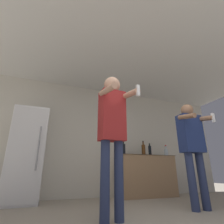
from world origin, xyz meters
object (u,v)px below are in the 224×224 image
object	(u,v)px
bottle_green_wine	(166,152)
person_woman_foreground	(112,126)
refrigerator	(27,154)
bottle_short_whiskey	(150,150)
bottle_dark_rum	(124,149)
bottle_amber_bourbon	(143,150)
person_man_side	(192,143)

from	to	relation	value
bottle_green_wine	person_woman_foreground	bearing A→B (deg)	-141.20
refrigerator	bottle_green_wine	world-z (taller)	refrigerator
refrigerator	bottle_short_whiskey	xyz separation A→B (m)	(2.66, 0.02, 0.18)
bottle_green_wine	person_woman_foreground	distance (m)	2.61
bottle_dark_rum	person_woman_foreground	world-z (taller)	person_woman_foreground
bottle_amber_bourbon	bottle_green_wine	size ratio (longest dim) A/B	1.25
bottle_amber_bourbon	bottle_short_whiskey	distance (m)	0.17
bottle_amber_bourbon	bottle_green_wine	bearing A→B (deg)	0.00
bottle_short_whiskey	person_woman_foreground	distance (m)	2.27
bottle_short_whiskey	person_woman_foreground	xyz separation A→B (m)	(-1.57, -1.64, 0.08)
bottle_green_wine	bottle_dark_rum	bearing A→B (deg)	180.00
bottle_green_wine	person_man_side	world-z (taller)	person_man_side
bottle_amber_bourbon	person_man_side	xyz separation A→B (m)	(0.02, -1.50, -0.06)
bottle_dark_rum	person_man_side	size ratio (longest dim) A/B	0.21
refrigerator	person_man_side	bearing A→B (deg)	-30.50
bottle_short_whiskey	person_woman_foreground	bearing A→B (deg)	-133.83
person_man_side	bottle_amber_bourbon	bearing A→B (deg)	90.82
bottle_dark_rum	bottle_short_whiskey	world-z (taller)	bottle_dark_rum
person_woman_foreground	person_man_side	distance (m)	1.43
bottle_green_wine	bottle_short_whiskey	world-z (taller)	bottle_short_whiskey
bottle_green_wine	person_woman_foreground	size ratio (longest dim) A/B	0.15
bottle_amber_bourbon	bottle_green_wine	xyz separation A→B (m)	(0.64, 0.00, -0.03)
bottle_amber_bourbon	bottle_green_wine	distance (m)	0.64
person_woman_foreground	person_man_side	bearing A→B (deg)	5.56
bottle_green_wine	bottle_short_whiskey	bearing A→B (deg)	180.00
bottle_short_whiskey	person_man_side	bearing A→B (deg)	-95.81
refrigerator	person_woman_foreground	distance (m)	1.97
refrigerator	bottle_short_whiskey	size ratio (longest dim) A/B	5.70
bottle_amber_bourbon	person_man_side	distance (m)	1.50
bottle_amber_bourbon	bottle_short_whiskey	size ratio (longest dim) A/B	1.16
bottle_dark_rum	person_man_side	xyz separation A→B (m)	(0.54, -1.50, -0.05)
refrigerator	person_woman_foreground	size ratio (longest dim) A/B	0.94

